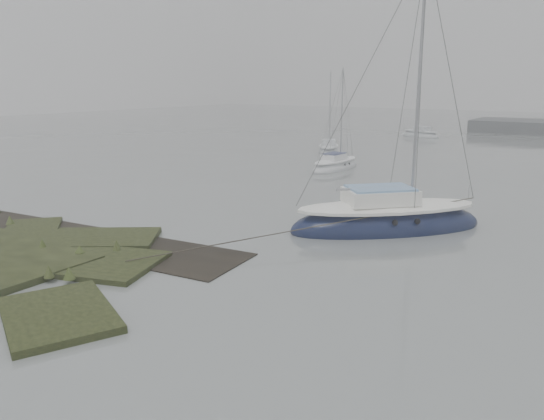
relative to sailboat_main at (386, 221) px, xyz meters
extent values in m
plane|color=slate|center=(-4.24, 18.01, -0.35)|extent=(160.00, 160.00, 0.00)
ellipsoid|color=#0E1533|center=(0.01, 0.01, -0.21)|extent=(7.54, 7.55, 1.95)
ellipsoid|color=white|center=(0.01, 0.01, 0.57)|extent=(6.44, 6.45, 0.55)
cube|color=white|center=(-0.23, -0.23, 1.05)|extent=(3.16, 3.17, 0.57)
cube|color=#7AA0CB|center=(-0.23, -0.23, 1.37)|extent=(2.92, 2.92, 0.09)
cylinder|color=#939399|center=(0.74, 0.74, 5.56)|extent=(0.13, 0.13, 9.18)
cylinder|color=#939399|center=(-0.39, -0.39, 1.37)|extent=(2.34, 2.35, 0.10)
ellipsoid|color=silver|center=(-8.70, 12.57, -0.26)|extent=(1.98, 5.25, 1.25)
ellipsoid|color=white|center=(-8.70, 12.57, 0.24)|extent=(1.60, 4.57, 0.35)
cube|color=white|center=(-8.71, 12.34, 0.55)|extent=(1.20, 1.83, 0.37)
cube|color=#141A49|center=(-8.71, 12.34, 0.76)|extent=(1.12, 1.68, 0.06)
cylinder|color=#939399|center=(-8.67, 13.23, 3.45)|extent=(0.08, 0.08, 5.90)
cylinder|color=#939399|center=(-8.72, 12.20, 0.76)|extent=(0.18, 2.07, 0.07)
ellipsoid|color=#A0A4AA|center=(-13.17, 20.06, -0.26)|extent=(3.72, 5.36, 1.25)
ellipsoid|color=silver|center=(-13.17, 20.06, 0.24)|extent=(3.13, 4.62, 0.35)
cube|color=silver|center=(-13.07, 19.87, 0.54)|extent=(1.75, 2.06, 0.37)
cube|color=#AEB2B9|center=(-13.07, 19.87, 0.75)|extent=(1.62, 1.90, 0.06)
cylinder|color=#939399|center=(-13.45, 20.66, 3.42)|extent=(0.08, 0.08, 5.87)
cylinder|color=#939399|center=(-13.01, 19.73, 0.75)|extent=(0.94, 1.88, 0.07)
ellipsoid|color=silver|center=(-11.17, 37.68, -0.26)|extent=(5.38, 3.91, 1.26)
ellipsoid|color=silver|center=(-11.17, 37.68, 0.24)|extent=(4.64, 3.30, 0.36)
cube|color=silver|center=(-10.98, 37.58, 0.55)|extent=(2.09, 1.81, 0.37)
cube|color=silver|center=(-10.98, 37.58, 0.76)|extent=(1.92, 1.67, 0.06)
cylinder|color=#939399|center=(-11.76, 37.99, 3.46)|extent=(0.08, 0.08, 5.92)
cylinder|color=#939399|center=(-10.84, 37.51, 0.76)|extent=(1.87, 1.02, 0.07)
camera|label=1|loc=(7.64, -19.81, 5.47)|focal=35.00mm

